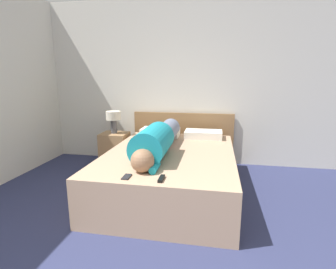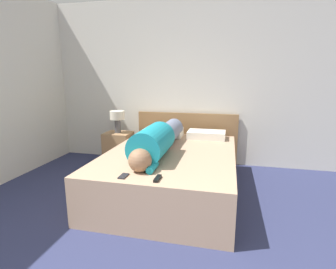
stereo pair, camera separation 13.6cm
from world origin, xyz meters
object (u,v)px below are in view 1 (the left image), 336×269
object	(u,v)px
bed	(170,172)
table_lamp	(114,118)
pillow_near_headboard	(160,132)
nightstand	(115,150)
pillow_second	(203,134)
tv_remote	(161,179)
cell_phone	(127,177)
person_lying	(158,140)

from	to	relation	value
bed	table_lamp	bearing A→B (deg)	143.33
pillow_near_headboard	nightstand	bearing A→B (deg)	-175.63
pillow_second	tv_remote	size ratio (longest dim) A/B	3.64
cell_phone	bed	bearing A→B (deg)	74.44
bed	pillow_near_headboard	distance (m)	0.93
person_lying	cell_phone	bearing A→B (deg)	-97.35
table_lamp	person_lying	xyz separation A→B (m)	(0.89, -0.83, -0.11)
bed	person_lying	bearing A→B (deg)	-156.08
nightstand	tv_remote	world-z (taller)	nightstand
table_lamp	pillow_second	distance (m)	1.40
bed	nightstand	distance (m)	1.28
table_lamp	cell_phone	world-z (taller)	table_lamp
person_lying	pillow_second	distance (m)	1.02
table_lamp	pillow_near_headboard	xyz separation A→B (m)	(0.73, 0.06, -0.21)
pillow_near_headboard	tv_remote	xyz separation A→B (m)	(0.38, -1.71, -0.05)
tv_remote	cell_phone	distance (m)	0.32
bed	tv_remote	distance (m)	0.93
person_lying	nightstand	bearing A→B (deg)	136.98
bed	pillow_second	xyz separation A→B (m)	(0.36, 0.82, 0.31)
pillow_near_headboard	pillow_second	world-z (taller)	pillow_near_headboard
bed	person_lying	distance (m)	0.44
nightstand	bed	bearing A→B (deg)	-36.67
cell_phone	person_lying	bearing A→B (deg)	82.65
pillow_second	tv_remote	distance (m)	1.73
nightstand	cell_phone	xyz separation A→B (m)	(0.78, -1.65, 0.25)
nightstand	pillow_second	distance (m)	1.42
bed	table_lamp	world-z (taller)	table_lamp
pillow_near_headboard	tv_remote	distance (m)	1.75
table_lamp	person_lying	bearing A→B (deg)	-43.02
pillow_near_headboard	person_lying	bearing A→B (deg)	-79.69
person_lying	table_lamp	bearing A→B (deg)	136.98
nightstand	table_lamp	size ratio (longest dim) A/B	1.57
table_lamp	nightstand	bearing A→B (deg)	-90.00
cell_phone	table_lamp	bearing A→B (deg)	115.29
table_lamp	person_lying	world-z (taller)	table_lamp
pillow_near_headboard	pillow_second	bearing A→B (deg)	0.00
bed	cell_phone	distance (m)	0.96
nightstand	tv_remote	bearing A→B (deg)	-56.25
bed	person_lying	world-z (taller)	person_lying
bed	pillow_near_headboard	world-z (taller)	pillow_near_headboard
nightstand	pillow_second	size ratio (longest dim) A/B	0.99
bed	cell_phone	xyz separation A→B (m)	(-0.25, -0.89, 0.26)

